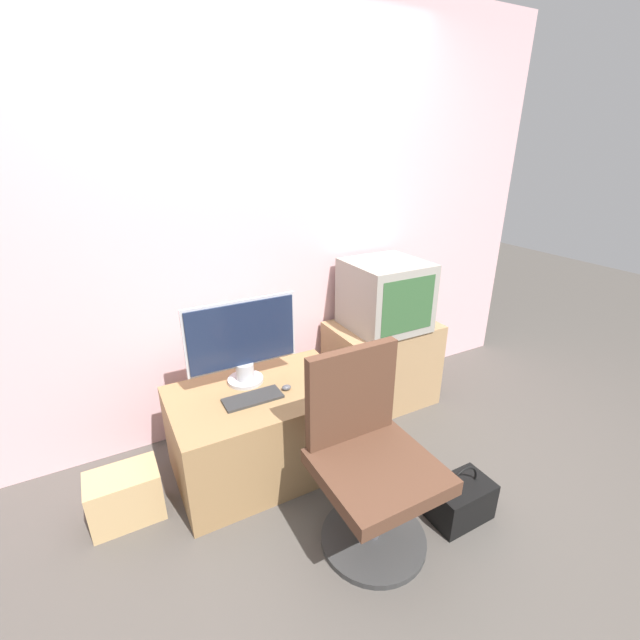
% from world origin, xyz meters
% --- Properties ---
extents(ground_plane, '(12.00, 12.00, 0.00)m').
position_xyz_m(ground_plane, '(0.00, 0.00, 0.00)').
color(ground_plane, '#4C4742').
extents(wall_back, '(4.40, 0.05, 2.60)m').
position_xyz_m(wall_back, '(0.00, 1.32, 1.30)').
color(wall_back, beige).
rests_on(wall_back, ground_plane).
extents(desk, '(0.97, 0.62, 0.51)m').
position_xyz_m(desk, '(-0.18, 0.78, 0.25)').
color(desk, '#937047').
rests_on(desk, ground_plane).
extents(side_stand, '(0.71, 0.49, 0.60)m').
position_xyz_m(side_stand, '(0.82, 1.03, 0.30)').
color(side_stand, '#A37F56').
rests_on(side_stand, ground_plane).
extents(main_monitor, '(0.62, 0.20, 0.48)m').
position_xyz_m(main_monitor, '(-0.22, 0.91, 0.76)').
color(main_monitor, '#B2B2B7').
rests_on(main_monitor, desk).
extents(keyboard, '(0.30, 0.13, 0.01)m').
position_xyz_m(keyboard, '(-0.24, 0.72, 0.51)').
color(keyboard, '#2D2D2D').
rests_on(keyboard, desk).
extents(mouse, '(0.05, 0.04, 0.03)m').
position_xyz_m(mouse, '(-0.05, 0.72, 0.52)').
color(mouse, '#4C4C51').
rests_on(mouse, desk).
extents(crt_tv, '(0.48, 0.48, 0.45)m').
position_xyz_m(crt_tv, '(0.80, 1.01, 0.82)').
color(crt_tv, gray).
rests_on(crt_tv, side_stand).
extents(office_chair, '(0.50, 0.50, 0.92)m').
position_xyz_m(office_chair, '(0.08, 0.12, 0.41)').
color(office_chair, '#333333').
rests_on(office_chair, ground_plane).
extents(cardboard_box_lower, '(0.33, 0.22, 0.27)m').
position_xyz_m(cardboard_box_lower, '(-0.92, 0.76, 0.13)').
color(cardboard_box_lower, tan).
rests_on(cardboard_box_lower, ground_plane).
extents(handbag, '(0.30, 0.20, 0.31)m').
position_xyz_m(handbag, '(0.54, -0.03, 0.11)').
color(handbag, black).
rests_on(handbag, ground_plane).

